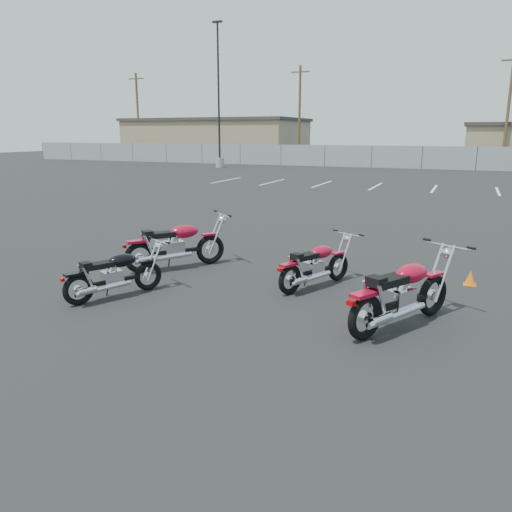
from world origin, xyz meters
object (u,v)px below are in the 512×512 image
at_px(motorcycle_front_red, 176,245).
at_px(motorcycle_second_black, 114,274).
at_px(motorcycle_third_red, 315,265).
at_px(motorcycle_rear_red, 402,294).

height_order(motorcycle_front_red, motorcycle_second_black, motorcycle_front_red).
bearing_deg(motorcycle_third_red, motorcycle_second_black, -147.54).
bearing_deg(motorcycle_second_black, motorcycle_third_red, 32.46).
height_order(motorcycle_front_red, motorcycle_rear_red, motorcycle_rear_red).
height_order(motorcycle_front_red, motorcycle_third_red, motorcycle_front_red).
xyz_separation_m(motorcycle_second_black, motorcycle_third_red, (3.07, 1.95, 0.01)).
xyz_separation_m(motorcycle_third_red, motorcycle_rear_red, (1.74, -1.41, 0.09)).
bearing_deg(motorcycle_third_red, motorcycle_rear_red, -39.10).
bearing_deg(motorcycle_rear_red, motorcycle_third_red, 140.90).
height_order(motorcycle_third_red, motorcycle_rear_red, motorcycle_rear_red).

